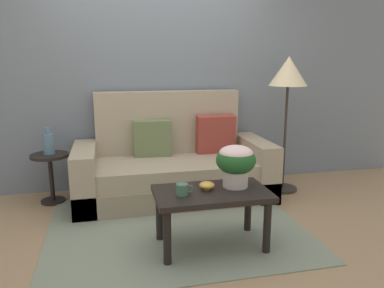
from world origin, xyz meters
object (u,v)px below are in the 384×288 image
(side_table, at_px, (51,169))
(potted_plant, at_px, (236,161))
(couch, at_px, (174,167))
(coffee_table, at_px, (212,200))
(floor_lamp, at_px, (288,79))
(table_vase, at_px, (49,143))
(snack_bowl, at_px, (207,185))
(coffee_mug, at_px, (183,189))

(side_table, bearing_deg, potted_plant, -38.13)
(couch, bearing_deg, coffee_table, -86.07)
(floor_lamp, bearing_deg, coffee_table, -136.26)
(potted_plant, bearing_deg, table_vase, 141.49)
(floor_lamp, height_order, snack_bowl, floor_lamp)
(coffee_table, bearing_deg, floor_lamp, 43.74)
(coffee_table, relative_size, side_table, 1.71)
(coffee_table, xyz_separation_m, potted_plant, (0.22, 0.06, 0.29))
(floor_lamp, distance_m, table_vase, 2.63)
(side_table, bearing_deg, couch, -3.70)
(floor_lamp, height_order, potted_plant, floor_lamp)
(couch, relative_size, floor_lamp, 1.38)
(couch, relative_size, table_vase, 7.48)
(coffee_mug, bearing_deg, table_vase, 129.74)
(snack_bowl, bearing_deg, potted_plant, 5.24)
(side_table, xyz_separation_m, snack_bowl, (1.34, -1.27, 0.15))
(coffee_table, bearing_deg, table_vase, 136.03)
(coffee_table, xyz_separation_m, side_table, (-1.37, 1.31, -0.03))
(snack_bowl, bearing_deg, table_vase, 136.27)
(floor_lamp, distance_m, coffee_mug, 1.98)
(coffee_mug, bearing_deg, potted_plant, 12.18)
(couch, xyz_separation_m, coffee_table, (0.08, -1.22, 0.07))
(side_table, bearing_deg, coffee_mug, -49.92)
(side_table, relative_size, coffee_mug, 3.88)
(couch, xyz_separation_m, potted_plant, (0.30, -1.16, 0.36))
(coffee_mug, relative_size, snack_bowl, 1.11)
(potted_plant, relative_size, snack_bowl, 2.79)
(snack_bowl, bearing_deg, couch, 92.67)
(coffee_mug, height_order, table_vase, table_vase)
(couch, relative_size, snack_bowl, 17.11)
(couch, xyz_separation_m, coffee_mug, (-0.16, -1.26, 0.19))
(table_vase, bearing_deg, couch, -4.49)
(potted_plant, distance_m, coffee_mug, 0.50)
(side_table, height_order, snack_bowl, snack_bowl)
(side_table, xyz_separation_m, floor_lamp, (2.55, -0.18, 0.90))
(potted_plant, distance_m, table_vase, 2.03)
(floor_lamp, bearing_deg, table_vase, 175.50)
(side_table, distance_m, floor_lamp, 2.71)
(coffee_table, relative_size, floor_lamp, 0.59)
(coffee_table, distance_m, floor_lamp, 1.84)
(floor_lamp, distance_m, snack_bowl, 1.79)
(potted_plant, bearing_deg, snack_bowl, -174.76)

